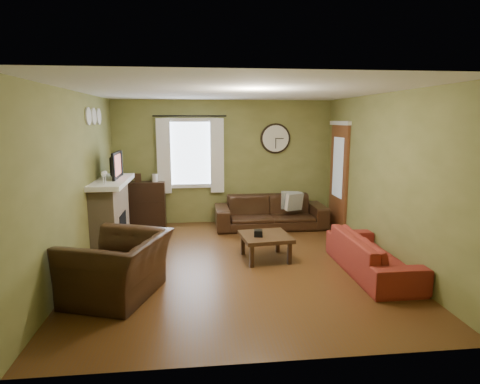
{
  "coord_description": "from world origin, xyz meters",
  "views": [
    {
      "loc": [
        -0.6,
        -5.89,
        2.2
      ],
      "look_at": [
        0.1,
        0.4,
        1.05
      ],
      "focal_mm": 30.0,
      "sensor_mm": 36.0,
      "label": 1
    }
  ],
  "objects": [
    {
      "name": "floor",
      "position": [
        0.0,
        0.0,
        0.0
      ],
      "size": [
        4.6,
        5.2,
        0.0
      ],
      "primitive_type": "cube",
      "color": "#513016",
      "rests_on": "ground"
    },
    {
      "name": "ceiling",
      "position": [
        0.0,
        0.0,
        2.6
      ],
      "size": [
        4.6,
        5.2,
        0.0
      ],
      "primitive_type": "cube",
      "color": "white",
      "rests_on": "ground"
    },
    {
      "name": "wall_left",
      "position": [
        -2.3,
        0.0,
        1.3
      ],
      "size": [
        0.0,
        5.2,
        2.6
      ],
      "primitive_type": "cube",
      "color": "olive",
      "rests_on": "ground"
    },
    {
      "name": "wall_right",
      "position": [
        2.3,
        0.0,
        1.3
      ],
      "size": [
        0.0,
        5.2,
        2.6
      ],
      "primitive_type": "cube",
      "color": "olive",
      "rests_on": "ground"
    },
    {
      "name": "wall_back",
      "position": [
        0.0,
        2.6,
        1.3
      ],
      "size": [
        4.6,
        0.0,
        2.6
      ],
      "primitive_type": "cube",
      "color": "olive",
      "rests_on": "ground"
    },
    {
      "name": "wall_front",
      "position": [
        0.0,
        -2.6,
        1.3
      ],
      "size": [
        4.6,
        0.0,
        2.6
      ],
      "primitive_type": "cube",
      "color": "olive",
      "rests_on": "ground"
    },
    {
      "name": "fireplace",
      "position": [
        -2.1,
        1.15,
        0.55
      ],
      "size": [
        0.4,
        1.4,
        1.1
      ],
      "primitive_type": "cube",
      "color": "tan",
      "rests_on": "floor"
    },
    {
      "name": "firebox",
      "position": [
        -1.91,
        1.15,
        0.3
      ],
      "size": [
        0.04,
        0.6,
        0.55
      ],
      "primitive_type": "cube",
      "color": "black",
      "rests_on": "fireplace"
    },
    {
      "name": "mantel",
      "position": [
        -2.07,
        1.15,
        1.14
      ],
      "size": [
        0.58,
        1.6,
        0.08
      ],
      "primitive_type": "cube",
      "color": "white",
      "rests_on": "fireplace"
    },
    {
      "name": "tv",
      "position": [
        -2.05,
        1.3,
        1.35
      ],
      "size": [
        0.08,
        0.6,
        0.35
      ],
      "primitive_type": "imported",
      "rotation": [
        0.0,
        0.0,
        1.57
      ],
      "color": "black",
      "rests_on": "mantel"
    },
    {
      "name": "tv_screen",
      "position": [
        -1.97,
        1.3,
        1.41
      ],
      "size": [
        0.02,
        0.62,
        0.36
      ],
      "primitive_type": "cube",
      "color": "#994C3F",
      "rests_on": "mantel"
    },
    {
      "name": "medallion_left",
      "position": [
        -2.28,
        0.8,
        2.25
      ],
      "size": [
        0.28,
        0.28,
        0.03
      ],
      "primitive_type": "cylinder",
      "color": "white",
      "rests_on": "wall_left"
    },
    {
      "name": "medallion_mid",
      "position": [
        -2.28,
        1.15,
        2.25
      ],
      "size": [
        0.28,
        0.28,
        0.03
      ],
      "primitive_type": "cylinder",
      "color": "white",
      "rests_on": "wall_left"
    },
    {
      "name": "medallion_right",
      "position": [
        -2.28,
        1.5,
        2.25
      ],
      "size": [
        0.28,
        0.28,
        0.03
      ],
      "primitive_type": "cylinder",
      "color": "white",
      "rests_on": "wall_left"
    },
    {
      "name": "window_pane",
      "position": [
        -0.7,
        2.58,
        1.5
      ],
      "size": [
        1.0,
        0.02,
        1.3
      ],
      "primitive_type": null,
      "color": "silver",
      "rests_on": "wall_back"
    },
    {
      "name": "curtain_rod",
      "position": [
        -0.7,
        2.48,
        2.27
      ],
      "size": [
        0.03,
        0.03,
        1.5
      ],
      "primitive_type": "cylinder",
      "color": "black",
      "rests_on": "wall_back"
    },
    {
      "name": "curtain_left",
      "position": [
        -1.25,
        2.48,
        1.45
      ],
      "size": [
        0.28,
        0.04,
        1.55
      ],
      "primitive_type": "cube",
      "color": "white",
      "rests_on": "wall_back"
    },
    {
      "name": "curtain_right",
      "position": [
        -0.15,
        2.48,
        1.45
      ],
      "size": [
        0.28,
        0.04,
        1.55
      ],
      "primitive_type": "cube",
      "color": "white",
      "rests_on": "wall_back"
    },
    {
      "name": "wall_clock",
      "position": [
        1.1,
        2.55,
        1.8
      ],
      "size": [
        0.64,
        0.06,
        0.64
      ],
      "primitive_type": null,
      "color": "white",
      "rests_on": "wall_back"
    },
    {
      "name": "door",
      "position": [
        2.27,
        1.85,
        1.05
      ],
      "size": [
        0.05,
        0.9,
        2.1
      ],
      "primitive_type": "cube",
      "color": "brown",
      "rests_on": "floor"
    },
    {
      "name": "bookshelf",
      "position": [
        -1.64,
        2.41,
        0.47
      ],
      "size": [
        0.79,
        0.33,
        0.93
      ],
      "primitive_type": null,
      "color": "black",
      "rests_on": "floor"
    },
    {
      "name": "book",
      "position": [
        -1.68,
        2.7,
        0.96
      ],
      "size": [
        0.27,
        0.28,
        0.02
      ],
      "primitive_type": "imported",
      "rotation": [
        0.0,
        0.0,
        0.71
      ],
      "color": "#3A2516",
      "rests_on": "bookshelf"
    },
    {
      "name": "sofa_brown",
      "position": [
        0.91,
        2.01,
        0.33
      ],
      "size": [
        2.24,
        0.88,
        0.66
      ],
      "primitive_type": "imported",
      "color": "black",
      "rests_on": "floor"
    },
    {
      "name": "pillow_left",
      "position": [
        1.38,
        1.94,
        0.55
      ],
      "size": [
        0.37,
        0.22,
        0.36
      ],
      "primitive_type": "cube",
      "rotation": [
        0.0,
        0.0,
        0.34
      ],
      "color": "gray",
      "rests_on": "sofa_brown"
    },
    {
      "name": "pillow_right",
      "position": [
        1.33,
        2.08,
        0.55
      ],
      "size": [
        0.38,
        0.17,
        0.36
      ],
      "primitive_type": "cube",
      "rotation": [
        0.0,
        0.0,
        -0.16
      ],
      "color": "gray",
      "rests_on": "sofa_brown"
    },
    {
      "name": "sofa_red",
      "position": [
        1.91,
        -0.6,
        0.28
      ],
      "size": [
        0.74,
        1.89,
        0.55
      ],
      "primitive_type": "imported",
      "rotation": [
        0.0,
        0.0,
        1.57
      ],
      "color": "maroon",
      "rests_on": "floor"
    },
    {
      "name": "armchair",
      "position": [
        -1.59,
        -1.01,
        0.39
      ],
      "size": [
        1.38,
        1.48,
        0.78
      ],
      "primitive_type": "imported",
      "rotation": [
        0.0,
        0.0,
        -1.91
      ],
      "color": "black",
      "rests_on": "floor"
    },
    {
      "name": "coffee_table",
      "position": [
        0.48,
        0.14,
        0.2
      ],
      "size": [
        0.82,
        0.82,
        0.4
      ],
      "primitive_type": null,
      "rotation": [
        0.0,
        0.0,
        0.11
      ],
      "color": "#3A2516",
      "rests_on": "floor"
    },
    {
      "name": "tissue_box",
      "position": [
        0.35,
        0.07,
        0.4
      ],
      "size": [
        0.15,
        0.15,
        0.1
      ],
      "primitive_type": "cube",
      "rotation": [
        0.0,
        0.0,
        -0.13
      ],
      "color": "black",
      "rests_on": "coffee_table"
    },
    {
      "name": "wine_glass_a",
      "position": [
        -2.05,
        0.55,
        1.28
      ],
      "size": [
        0.07,
        0.07,
        0.21
      ],
      "primitive_type": null,
      "color": "white",
      "rests_on": "mantel"
    },
    {
      "name": "wine_glass_b",
      "position": [
        -2.05,
        0.69,
        1.28
      ],
      "size": [
        0.07,
        0.07,
        0.2
      ],
      "primitive_type": null,
      "color": "white",
      "rests_on": "mantel"
    }
  ]
}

